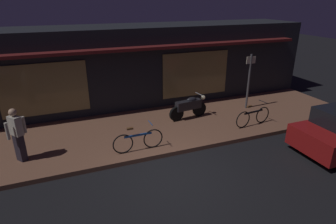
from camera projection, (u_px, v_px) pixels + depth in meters
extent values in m
plane|color=black|center=(172.00, 176.00, 8.14)|extent=(60.00, 60.00, 0.00)
cube|color=brown|center=(142.00, 131.00, 10.70)|extent=(18.00, 4.00, 0.15)
cube|color=black|center=(119.00, 67.00, 13.00)|extent=(18.00, 2.80, 3.60)
cube|color=olive|center=(45.00, 89.00, 10.80)|extent=(3.20, 0.04, 2.00)
cube|color=olive|center=(196.00, 74.00, 12.97)|extent=(3.20, 0.04, 2.00)
cube|color=#591919|center=(127.00, 49.00, 11.18)|extent=(16.20, 0.50, 0.12)
cylinder|color=black|center=(177.00, 114.00, 11.30)|extent=(0.61, 0.20, 0.60)
cylinder|color=black|center=(199.00, 109.00, 11.80)|extent=(0.61, 0.20, 0.60)
cube|color=black|center=(188.00, 105.00, 11.44)|extent=(1.13, 0.42, 0.36)
ellipsoid|color=black|center=(192.00, 100.00, 11.44)|extent=(0.47, 0.30, 0.20)
sphere|color=#F9EDB7|center=(203.00, 97.00, 11.69)|extent=(0.18, 0.18, 0.18)
cylinder|color=gray|center=(199.00, 94.00, 11.54)|extent=(0.10, 0.55, 0.03)
torus|color=black|center=(123.00, 144.00, 8.90)|extent=(0.66, 0.05, 0.66)
torus|color=black|center=(153.00, 138.00, 9.25)|extent=(0.66, 0.05, 0.66)
cube|color=#1E478C|center=(138.00, 135.00, 8.99)|extent=(0.90, 0.05, 0.06)
cube|color=brown|center=(130.00, 129.00, 8.81)|extent=(0.20, 0.08, 0.06)
cylinder|color=#1E478C|center=(150.00, 123.00, 9.01)|extent=(0.03, 0.42, 0.02)
torus|color=black|center=(243.00, 120.00, 10.68)|extent=(0.66, 0.12, 0.66)
torus|color=black|center=(262.00, 115.00, 11.12)|extent=(0.66, 0.12, 0.66)
cube|color=black|center=(254.00, 112.00, 10.82)|extent=(0.90, 0.15, 0.06)
cube|color=brown|center=(249.00, 106.00, 10.61)|extent=(0.21, 0.10, 0.06)
cylinder|color=black|center=(263.00, 101.00, 10.87)|extent=(0.07, 0.42, 0.02)
cube|color=#28232D|center=(20.00, 147.00, 8.50)|extent=(0.33, 0.34, 0.85)
cube|color=#B2AD9E|center=(15.00, 126.00, 8.24)|extent=(0.41, 0.44, 0.58)
sphere|color=tan|center=(12.00, 112.00, 8.08)|extent=(0.22, 0.22, 0.22)
cylinder|color=#B2AD9E|center=(7.00, 131.00, 8.05)|extent=(0.13, 0.13, 0.52)
cylinder|color=#B2AD9E|center=(24.00, 125.00, 8.47)|extent=(0.13, 0.13, 0.52)
cylinder|color=#47474C|center=(249.00, 82.00, 12.31)|extent=(0.09, 0.09, 2.40)
cube|color=beige|center=(251.00, 60.00, 11.96)|extent=(0.44, 0.03, 0.30)
cylinder|color=black|center=(303.00, 137.00, 9.71)|extent=(0.64, 0.22, 0.64)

